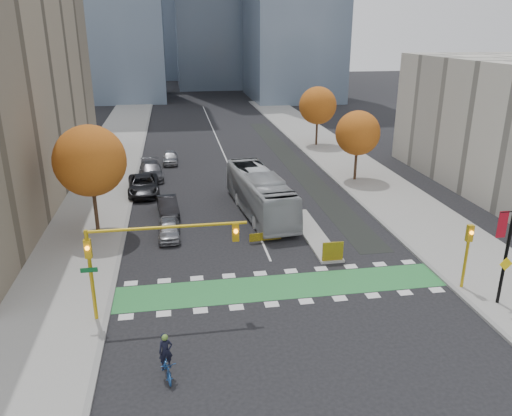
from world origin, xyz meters
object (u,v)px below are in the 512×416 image
object	(u,v)px
tree_east_far	(318,106)
cyclist	(167,363)
hazard_board	(333,251)
parked_car_e	(170,157)
parked_car_d	(143,185)
banner_lamppost	(511,229)
parked_car_a	(169,229)
tree_east_near	(358,133)
traffic_signal_west	(140,248)
parked_car_b	(168,206)
tree_west	(90,161)
parked_car_c	(151,171)
traffic_signal_east	(468,247)
bus	(260,193)

from	to	relation	value
tree_east_far	cyclist	bearing A→B (deg)	-113.81
hazard_board	parked_car_e	xyz separation A→B (m)	(-10.50, 27.70, -0.09)
hazard_board	parked_car_d	xyz separation A→B (m)	(-13.00, 16.96, 0.04)
cyclist	banner_lamppost	bearing A→B (deg)	-1.14
parked_car_a	parked_car_e	xyz separation A→B (m)	(0.17, 21.72, 0.03)
tree_east_near	parked_car_d	bearing A→B (deg)	-177.70
traffic_signal_west	parked_car_b	world-z (taller)	traffic_signal_west
banner_lamppost	tree_west	bearing A→B (deg)	148.32
tree_west	parked_car_c	distance (m)	15.37
tree_west	traffic_signal_east	distance (m)	25.90
tree_east_near	parked_car_d	distance (m)	21.40
parked_car_b	cyclist	bearing A→B (deg)	-95.71
parked_car_d	cyclist	bearing A→B (deg)	-88.49
bus	parked_car_d	bearing A→B (deg)	138.74
banner_lamppost	bus	world-z (taller)	banner_lamppost
cyclist	parked_car_a	distance (m)	15.87
hazard_board	banner_lamppost	distance (m)	10.76
banner_lamppost	parked_car_a	world-z (taller)	banner_lamppost
tree_east_near	traffic_signal_east	distance (m)	22.66
hazard_board	tree_east_far	size ratio (longest dim) A/B	0.18
tree_west	hazard_board	bearing A→B (deg)	-25.99
traffic_signal_east	parked_car_e	bearing A→B (deg)	117.68
cyclist	parked_car_a	size ratio (longest dim) A/B	0.55
tree_east_near	traffic_signal_west	bearing A→B (deg)	-131.52
parked_car_a	hazard_board	bearing A→B (deg)	-29.79
hazard_board	tree_east_near	distance (m)	19.93
hazard_board	parked_car_a	bearing A→B (deg)	150.74
hazard_board	parked_car_d	world-z (taller)	parked_car_d
tree_east_far	bus	xyz separation A→B (m)	(-11.64, -23.79, -3.49)
tree_east_far	parked_car_b	size ratio (longest dim) A/B	1.73
hazard_board	traffic_signal_west	size ratio (longest dim) A/B	0.16
parked_car_e	hazard_board	bearing A→B (deg)	-68.04
tree_west	cyclist	distance (m)	19.08
traffic_signal_west	banner_lamppost	bearing A→B (deg)	-5.86
tree_west	tree_east_far	xyz separation A→B (m)	(24.50, 26.00, -0.38)
traffic_signal_west	tree_west	bearing A→B (deg)	108.02
tree_east_far	parked_car_b	bearing A→B (deg)	-130.15
tree_east_far	parked_car_c	world-z (taller)	tree_east_far
cyclist	parked_car_d	world-z (taller)	cyclist
banner_lamppost	hazard_board	bearing A→B (deg)	138.21
tree_east_far	tree_west	bearing A→B (deg)	-133.30
tree_east_far	hazard_board	bearing A→B (deg)	-104.12
traffic_signal_west	banner_lamppost	size ratio (longest dim) A/B	1.03
hazard_board	traffic_signal_west	bearing A→B (deg)	-158.45
banner_lamppost	parked_car_e	distance (m)	39.02
hazard_board	bus	size ratio (longest dim) A/B	0.11
tree_east_near	parked_car_a	bearing A→B (deg)	-147.66
tree_west	parked_car_b	xyz separation A→B (m)	(5.25, 3.18, -4.89)
traffic_signal_east	banner_lamppost	size ratio (longest dim) A/B	0.50
banner_lamppost	bus	bearing A→B (deg)	122.49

